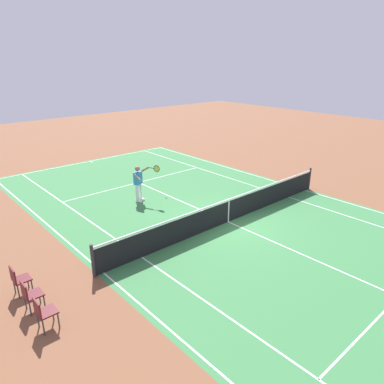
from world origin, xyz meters
TOP-DOWN VIEW (x-y plane):
  - ground_plane at (0.00, 0.00)m, footprint 60.00×60.00m
  - court_slab at (0.00, 0.00)m, footprint 24.20×11.40m
  - court_line_markings at (0.00, 0.00)m, footprint 23.85×11.05m
  - tennis_net at (0.00, 0.00)m, footprint 0.10×11.70m
  - tennis_player_near at (4.20, 1.39)m, footprint 0.91×0.95m
  - tennis_ball at (3.68, 0.27)m, footprint 0.07×0.07m
  - spectator_chair_0 at (-1.27, 7.72)m, footprint 0.44×0.44m
  - spectator_chair_1 at (-0.36, 7.72)m, footprint 0.44×0.44m
  - spectator_chair_2 at (0.54, 7.72)m, footprint 0.44×0.44m

SIDE VIEW (x-z plane):
  - ground_plane at x=0.00m, z-range 0.00..0.00m
  - court_slab at x=0.00m, z-range 0.00..0.00m
  - court_line_markings at x=0.00m, z-range 0.00..0.01m
  - tennis_ball at x=3.68m, z-range 0.00..0.07m
  - tennis_net at x=0.00m, z-range -0.05..1.03m
  - spectator_chair_0 at x=-1.27m, z-range 0.08..0.96m
  - spectator_chair_1 at x=-0.36m, z-range 0.08..0.96m
  - spectator_chair_2 at x=0.54m, z-range 0.08..0.96m
  - tennis_player_near at x=4.20m, z-range 0.08..1.78m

